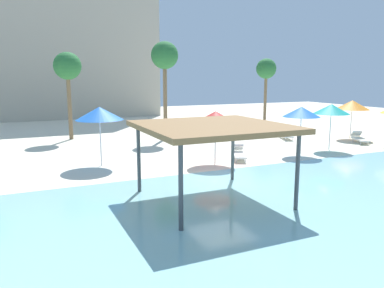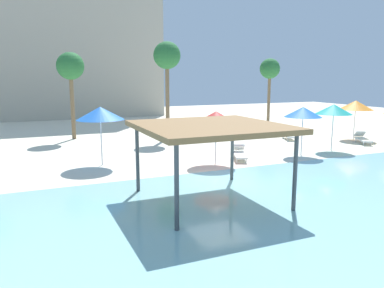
{
  "view_description": "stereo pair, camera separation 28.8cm",
  "coord_description": "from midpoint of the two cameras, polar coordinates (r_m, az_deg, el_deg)",
  "views": [
    {
      "loc": [
        -7.6,
        -13.64,
        4.36
      ],
      "look_at": [
        -0.49,
        2.0,
        1.3
      ],
      "focal_mm": 35.15,
      "sensor_mm": 36.0,
      "label": 1
    },
    {
      "loc": [
        -7.34,
        -13.75,
        4.36
      ],
      "look_at": [
        -0.49,
        2.0,
        1.3
      ],
      "focal_mm": 35.15,
      "sensor_mm": 36.0,
      "label": 2
    }
  ],
  "objects": [
    {
      "name": "lounge_chair_0",
      "position": [
        20.38,
        6.71,
        -1.37
      ],
      "size": [
        1.33,
        1.97,
        0.74
      ],
      "rotation": [
        0.0,
        0.0,
        -2.0
      ],
      "color": "white",
      "rests_on": "ground"
    },
    {
      "name": "beach_umbrella_red_4",
      "position": [
        18.86,
        3.15,
        4.04
      ],
      "size": [
        2.29,
        2.29,
        2.69
      ],
      "color": "silver",
      "rests_on": "ground"
    },
    {
      "name": "palm_tree_2",
      "position": [
        36.9,
        10.97,
        10.94
      ],
      "size": [
        1.9,
        1.9,
        6.12
      ],
      "color": "brown",
      "rests_on": "ground"
    },
    {
      "name": "ground_plane",
      "position": [
        16.2,
        4.01,
        -5.54
      ],
      "size": [
        80.0,
        80.0,
        0.0
      ],
      "primitive_type": "plane",
      "color": "beige"
    },
    {
      "name": "beach_umbrella_orange_3",
      "position": [
        29.14,
        22.89,
        5.47
      ],
      "size": [
        2.37,
        2.37,
        2.74
      ],
      "color": "silver",
      "rests_on": "ground"
    },
    {
      "name": "palm_tree_3",
      "position": [
        26.76,
        -4.48,
        12.88
      ],
      "size": [
        1.9,
        1.9,
        6.81
      ],
      "color": "brown",
      "rests_on": "ground"
    },
    {
      "name": "shade_pavilion",
      "position": [
        13.01,
        2.48,
        2.35
      ],
      "size": [
        4.81,
        4.81,
        2.76
      ],
      "color": "#42474C",
      "rests_on": "ground"
    },
    {
      "name": "palm_tree_0",
      "position": [
        27.86,
        -18.66,
        10.87
      ],
      "size": [
        1.9,
        1.9,
        6.08
      ],
      "color": "brown",
      "rests_on": "ground"
    },
    {
      "name": "hotel_block_0",
      "position": [
        45.68,
        -20.7,
        16.15
      ],
      "size": [
        21.8,
        8.87,
        19.35
      ],
      "primitive_type": "cube",
      "color": "#B2A893",
      "rests_on": "ground"
    },
    {
      "name": "lounge_chair_4",
      "position": [
        27.75,
        13.76,
        1.46
      ],
      "size": [
        1.32,
        1.98,
        0.74
      ],
      "rotation": [
        0.0,
        0.0,
        -1.99
      ],
      "color": "white",
      "rests_on": "ground"
    },
    {
      "name": "lagoon_water",
      "position": [
        12.08,
        16.19,
        -11.37
      ],
      "size": [
        44.0,
        13.5,
        0.04
      ],
      "primitive_type": "cube",
      "color": "#8CC6CC",
      "rests_on": "ground"
    },
    {
      "name": "beach_umbrella_blue_6",
      "position": [
        21.98,
        15.92,
        4.71
      ],
      "size": [
        2.09,
        2.09,
        2.73
      ],
      "color": "silver",
      "rests_on": "ground"
    },
    {
      "name": "beach_umbrella_blue_5",
      "position": [
        19.02,
        -14.3,
        4.51
      ],
      "size": [
        2.34,
        2.34,
        2.94
      ],
      "color": "silver",
      "rests_on": "ground"
    },
    {
      "name": "beach_umbrella_teal_1",
      "position": [
        24.04,
        20.08,
        5.0
      ],
      "size": [
        2.16,
        2.16,
        2.78
      ],
      "color": "silver",
      "rests_on": "ground"
    },
    {
      "name": "lounge_chair_5",
      "position": [
        27.66,
        23.78,
        0.86
      ],
      "size": [
        1.42,
        1.96,
        0.74
      ],
      "rotation": [
        0.0,
        0.0,
        -2.06
      ],
      "color": "white",
      "rests_on": "ground"
    }
  ]
}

